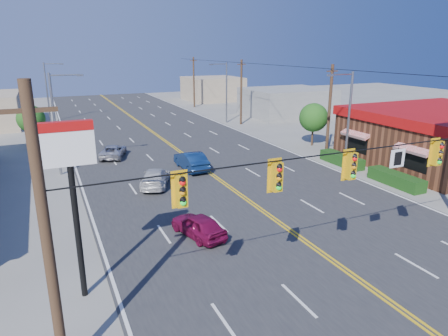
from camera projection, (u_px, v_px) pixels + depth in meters
name	position (u px, v px, depth m)	size (l,w,h in m)	color
ground	(361.00, 283.00, 17.25)	(160.00, 160.00, 0.00)	gray
road	(198.00, 165.00, 34.70)	(20.00, 120.00, 0.06)	#2D2D30
signal_span	(371.00, 176.00, 15.80)	(24.32, 0.34, 9.00)	#47301E
kfc	(443.00, 136.00, 34.88)	(16.30, 12.40, 4.70)	brown
pizza_hut_sign	(71.00, 175.00, 14.92)	(1.90, 0.30, 6.85)	black
streetlight_se	(347.00, 115.00, 32.43)	(2.55, 0.25, 8.00)	gray
streetlight_ne	(225.00, 89.00, 53.39)	(2.55, 0.25, 8.00)	gray
streetlight_sw	(57.00, 119.00, 30.91)	(2.55, 0.25, 8.00)	gray
streetlight_nw	(48.00, 89.00, 53.61)	(2.55, 0.25, 8.00)	gray
utility_pole_near	(329.00, 111.00, 36.57)	(0.28, 0.28, 8.40)	#47301E
utility_pole_mid	(241.00, 93.00, 52.28)	(0.28, 0.28, 8.40)	#47301E
utility_pole_far	(194.00, 82.00, 68.00)	(0.28, 0.28, 8.40)	#47301E
tree_kfc_rear	(314.00, 118.00, 40.93)	(2.94, 2.94, 4.41)	#47301E
tree_west	(31.00, 119.00, 41.01)	(2.80, 2.80, 4.20)	#47301E
bld_east_mid	(287.00, 102.00, 60.27)	(12.00, 10.00, 4.00)	gray
bld_east_far	(213.00, 89.00, 78.24)	(10.00, 10.00, 4.40)	tan
car_magenta	(198.00, 226.00, 21.28)	(1.48, 3.67, 1.25)	maroon
car_blue	(191.00, 161.00, 33.10)	(1.60, 4.58, 1.51)	navy
car_white	(155.00, 178.00, 29.15)	(1.80, 4.44, 1.29)	#BCBCBC
car_silver	(113.00, 152.00, 36.83)	(1.96, 4.25, 1.18)	#B6B5BB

